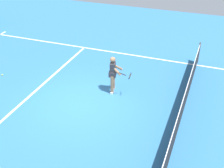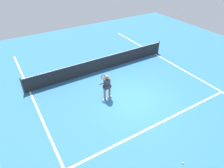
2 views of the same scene
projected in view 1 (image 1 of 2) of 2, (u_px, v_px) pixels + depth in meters
name	position (u px, v px, depth m)	size (l,w,h in m)	color
ground_plane	(81.00, 103.00, 11.61)	(26.53, 26.53, 0.00)	teal
service_line_marking	(34.00, 93.00, 12.26)	(9.78, 0.10, 0.01)	white
sideline_left_marking	(122.00, 53.00, 15.55)	(0.10, 18.41, 0.01)	white
court_net	(181.00, 113.00, 10.21)	(10.46, 0.08, 1.05)	#4C4C51
tennis_player	(113.00, 73.00, 11.92)	(0.69, 1.04, 1.55)	#8C6647
tennis_ball_near	(2.00, 75.00, 13.50)	(0.07, 0.07, 0.07)	#D1E533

